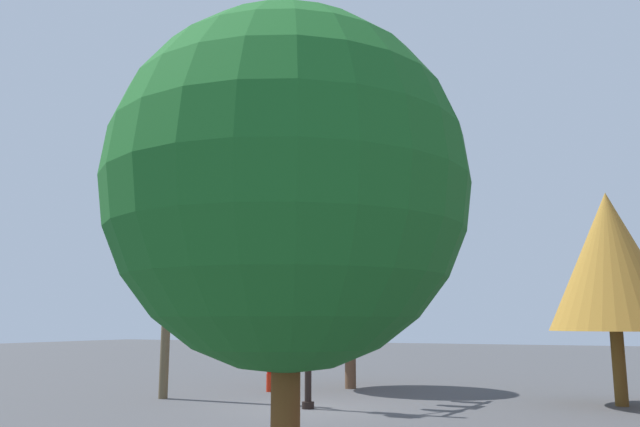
{
  "coord_description": "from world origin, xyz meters",
  "views": [
    {
      "loc": [
        -16.95,
        -8.18,
        2.45
      ],
      "look_at": [
        0.18,
        -0.3,
        5.77
      ],
      "focal_mm": 35.06,
      "sensor_mm": 36.0,
      "label": 1
    }
  ],
  "objects_px": {
    "tree_far": "(287,190)",
    "tree_mid": "(611,261)",
    "signal_pole_assembly": "(328,258)",
    "utility_pole": "(169,259)",
    "tree_near": "(350,260)",
    "fire_hydrant": "(270,380)"
  },
  "relations": [
    {
      "from": "tree_mid",
      "to": "tree_far",
      "type": "height_order",
      "value": "tree_mid"
    },
    {
      "from": "signal_pole_assembly",
      "to": "tree_mid",
      "type": "height_order",
      "value": "signal_pole_assembly"
    },
    {
      "from": "fire_hydrant",
      "to": "tree_mid",
      "type": "relative_size",
      "value": 0.13
    },
    {
      "from": "tree_near",
      "to": "tree_far",
      "type": "distance_m",
      "value": 18.71
    },
    {
      "from": "signal_pole_assembly",
      "to": "tree_near",
      "type": "xyz_separation_m",
      "value": [
        4.78,
        1.2,
        0.4
      ]
    },
    {
      "from": "fire_hydrant",
      "to": "tree_far",
      "type": "distance_m",
      "value": 17.86
    },
    {
      "from": "utility_pole",
      "to": "tree_far",
      "type": "bearing_deg",
      "value": -137.77
    },
    {
      "from": "tree_mid",
      "to": "tree_far",
      "type": "distance_m",
      "value": 16.44
    },
    {
      "from": "fire_hydrant",
      "to": "tree_far",
      "type": "bearing_deg",
      "value": -150.36
    },
    {
      "from": "utility_pole",
      "to": "tree_near",
      "type": "bearing_deg",
      "value": -38.4
    },
    {
      "from": "tree_far",
      "to": "tree_mid",
      "type": "bearing_deg",
      "value": -10.12
    },
    {
      "from": "tree_near",
      "to": "tree_mid",
      "type": "distance_m",
      "value": 9.43
    },
    {
      "from": "utility_pole",
      "to": "tree_mid",
      "type": "xyz_separation_m",
      "value": [
        4.22,
        -13.74,
        -0.24
      ]
    },
    {
      "from": "fire_hydrant",
      "to": "tree_mid",
      "type": "distance_m",
      "value": 12.26
    },
    {
      "from": "signal_pole_assembly",
      "to": "tree_far",
      "type": "height_order",
      "value": "signal_pole_assembly"
    },
    {
      "from": "signal_pole_assembly",
      "to": "tree_mid",
      "type": "bearing_deg",
      "value": -67.17
    },
    {
      "from": "utility_pole",
      "to": "tree_far",
      "type": "relative_size",
      "value": 1.64
    },
    {
      "from": "signal_pole_assembly",
      "to": "tree_near",
      "type": "relative_size",
      "value": 0.93
    },
    {
      "from": "utility_pole",
      "to": "tree_mid",
      "type": "relative_size",
      "value": 1.37
    },
    {
      "from": "tree_mid",
      "to": "tree_far",
      "type": "relative_size",
      "value": 1.2
    },
    {
      "from": "tree_mid",
      "to": "tree_far",
      "type": "bearing_deg",
      "value": 169.88
    },
    {
      "from": "signal_pole_assembly",
      "to": "utility_pole",
      "type": "bearing_deg",
      "value": 98.09
    }
  ]
}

